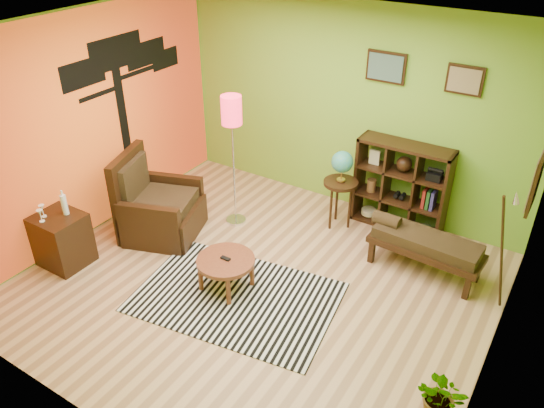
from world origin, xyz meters
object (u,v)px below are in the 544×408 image
Objects in this scene: floor_lamp at (232,122)px; globe_table at (342,171)px; side_cabinet at (62,239)px; potted_plant at (441,401)px; bench at (423,243)px; armchair at (157,210)px; coffee_table at (226,263)px; cube_shelf at (402,187)px.

floor_lamp reaches higher than globe_table.
side_cabinet is 0.89× the size of globe_table.
potted_plant is at bearing -25.86° from floor_lamp.
globe_table is 0.81× the size of bench.
floor_lamp is 1.52m from globe_table.
globe_table is (2.43, 2.51, 0.49)m from side_cabinet.
side_cabinet is at bearing -176.78° from potted_plant.
potted_plant is (3.29, -1.60, -1.27)m from floor_lamp.
armchair is 1.19× the size of side_cabinet.
floor_lamp reaches higher than coffee_table.
armchair is 4.09m from potted_plant.
bench is (3.69, 2.14, 0.06)m from side_cabinet.
globe_table is at bearing 36.31° from armchair.
armchair is 2.44m from globe_table.
side_cabinet is 4.51m from potted_plant.
globe_table is 0.83m from cube_shelf.
armchair is at bearing -132.86° from floor_lamp.
side_cabinet is 0.72× the size of bench.
globe_table is 2.39× the size of potted_plant.
cube_shelf reaches higher than side_cabinet.
coffee_table is 2.05m from side_cabinet.
cube_shelf reaches higher than globe_table.
cube_shelf is at bearing 62.57° from coffee_table.
cube_shelf is at bearing 43.08° from side_cabinet.
cube_shelf is 3.03m from potted_plant.
armchair is 3.19m from cube_shelf.
bench is (0.57, -0.77, -0.21)m from cube_shelf.
floor_lamp is 1.32× the size of bench.
floor_lamp reaches higher than bench.
potted_plant is at bearing 3.22° from side_cabinet.
side_cabinet is 0.81× the size of cube_shelf.
potted_plant is (2.07, -2.26, -0.65)m from globe_table.
bench is (1.26, -0.37, -0.44)m from globe_table.
bench reaches higher than coffee_table.
potted_plant is at bearing -66.67° from bench.
coffee_table is 1.98m from globe_table.
bench is (2.48, 0.29, -1.06)m from floor_lamp.
side_cabinet is at bearing -149.86° from bench.
coffee_table is 0.57× the size of armchair.
floor_lamp is 2.34m from cube_shelf.
floor_lamp is at bearing -150.90° from cube_shelf.
side_cabinet is at bearing -123.10° from floor_lamp.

